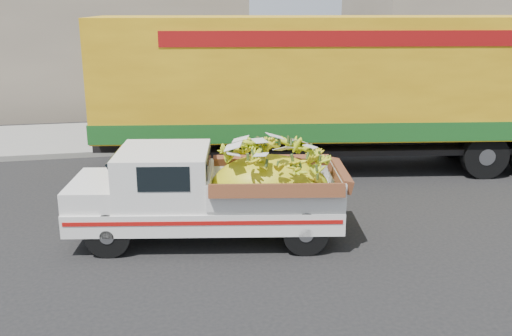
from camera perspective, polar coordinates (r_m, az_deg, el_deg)
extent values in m
plane|color=black|center=(10.43, 6.16, -7.13)|extent=(100.00, 100.00, 0.00)
cube|color=gray|center=(16.71, -0.81, 2.22)|extent=(60.00, 0.25, 0.15)
cube|color=gray|center=(18.73, -2.00, 3.72)|extent=(60.00, 4.00, 0.14)
cube|color=gray|center=(24.52, -23.67, 11.11)|extent=(18.00, 6.00, 5.00)
cube|color=gray|center=(30.19, 23.44, 12.80)|extent=(14.00, 6.00, 6.00)
cylinder|color=black|center=(9.90, -14.58, -6.49)|extent=(0.79, 0.35, 0.76)
cylinder|color=black|center=(11.24, -12.95, -3.63)|extent=(0.79, 0.35, 0.76)
cylinder|color=black|center=(9.70, 4.97, -6.49)|extent=(0.79, 0.35, 0.76)
cylinder|color=black|center=(11.06, 4.14, -3.56)|extent=(0.79, 0.35, 0.76)
cube|color=silver|center=(10.28, -4.98, -4.10)|extent=(4.94, 2.49, 0.39)
cube|color=#A50F0C|center=(9.46, -5.29, -5.53)|extent=(4.56, 0.81, 0.07)
cube|color=silver|center=(10.72, -17.48, -4.57)|extent=(0.39, 1.66, 0.14)
cube|color=silver|center=(10.46, -15.66, -2.12)|extent=(1.12, 1.73, 0.36)
cube|color=silver|center=(10.15, -9.17, -0.67)|extent=(1.82, 1.88, 0.90)
cube|color=black|center=(9.31, -9.25, -1.13)|extent=(0.84, 0.16, 0.42)
cube|color=silver|center=(10.13, 1.78, -1.66)|extent=(2.57, 2.08, 0.51)
ellipsoid|color=yellow|center=(10.16, 1.21, -2.23)|extent=(2.29, 1.70, 1.29)
cylinder|color=black|center=(17.13, 22.86, 2.91)|extent=(1.14, 0.48, 1.10)
cylinder|color=black|center=(14.87, 21.88, 1.14)|extent=(1.14, 0.48, 1.10)
cylinder|color=black|center=(16.65, 19.12, 2.94)|extent=(1.14, 0.48, 1.10)
cylinder|color=black|center=(13.67, -10.34, 0.82)|extent=(1.14, 0.48, 1.10)
cylinder|color=black|center=(15.59, -9.40, 2.77)|extent=(1.14, 0.48, 1.10)
cube|color=black|center=(14.69, 7.82, 2.93)|extent=(12.01, 2.82, 0.36)
cube|color=gold|center=(14.41, 8.07, 9.13)|extent=(12.00, 4.26, 2.84)
cube|color=#17531B|center=(14.60, 7.89, 4.57)|extent=(12.07, 4.29, 0.45)
cube|color=maroon|center=(13.09, 9.26, 12.65)|extent=(8.30, 1.30, 0.35)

